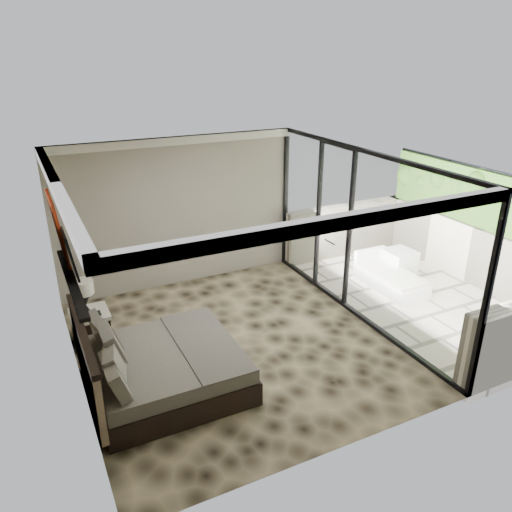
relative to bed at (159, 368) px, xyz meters
name	(u,v)px	position (x,y,z in m)	size (l,w,h in m)	color
floor	(235,344)	(1.32, 0.54, -0.33)	(5.00, 5.00, 0.00)	black
ceiling	(231,165)	(1.32, 0.54, 2.46)	(4.50, 5.00, 0.02)	silver
back_wall	(179,213)	(1.32, 3.03, 1.07)	(4.50, 0.02, 2.80)	gray
left_wall	(69,292)	(-0.92, 0.54, 1.07)	(0.02, 5.00, 2.80)	gray
glass_wall	(360,237)	(3.57, 0.54, 1.07)	(0.08, 5.00, 2.80)	white
terrace_slab	(420,298)	(5.07, 0.54, -0.39)	(3.00, 5.00, 0.12)	beige
parapet_far	(478,255)	(6.42, 0.54, 0.22)	(0.30, 5.00, 1.10)	beige
foliage_hedge	(488,200)	(6.42, 0.54, 1.32)	(0.36, 4.60, 1.10)	#447022
picture_ledge	(71,281)	(-0.86, 0.64, 1.17)	(0.12, 2.20, 0.05)	black
bed	(159,368)	(0.00, 0.00, 0.00)	(1.99, 1.93, 1.10)	black
nightstand	(91,326)	(-0.62, 1.58, -0.04)	(0.57, 0.57, 0.57)	black
table_lamp	(84,293)	(-0.66, 1.52, 0.55)	(0.31, 0.31, 0.56)	black
abstract_canvas	(58,228)	(-0.87, 1.37, 1.65)	(0.04, 0.90, 0.90)	#A30E0E
framed_print	(70,254)	(-0.82, 0.73, 1.50)	(0.03, 0.50, 0.60)	black
ottoman	(399,263)	(5.26, 1.38, -0.05)	(0.55, 0.55, 0.55)	white
lounger	(389,278)	(4.78, 1.08, -0.15)	(0.71, 1.43, 0.56)	white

